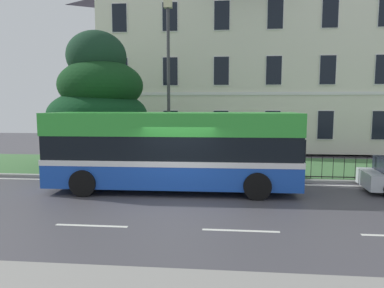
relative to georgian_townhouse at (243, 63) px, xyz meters
The scene contains 7 objects.
ground_plane 17.30m from the georgian_townhouse, 100.79° to the right, with size 60.00×56.00×0.18m.
georgian_townhouse is the anchor object (origin of this frame).
iron_verge_railing 13.86m from the georgian_townhouse, 90.00° to the right, with size 16.46×0.04×0.97m.
evergreen_tree 13.44m from the georgian_townhouse, 126.76° to the right, with size 5.12×5.28×6.82m.
single_decker_bus 15.75m from the georgian_townhouse, 103.08° to the right, with size 9.41×2.85×2.97m.
street_lamp_post 12.76m from the georgian_townhouse, 108.35° to the right, with size 0.36×0.24×7.74m.
litter_bin 13.43m from the georgian_townhouse, 89.68° to the right, with size 0.46×0.46×1.12m.
Camera 1 is at (1.53, -10.41, 3.22)m, focal length 31.92 mm.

